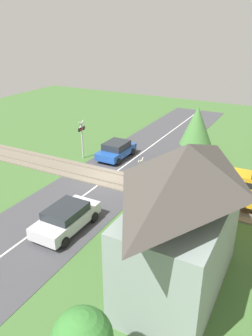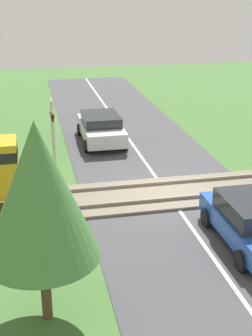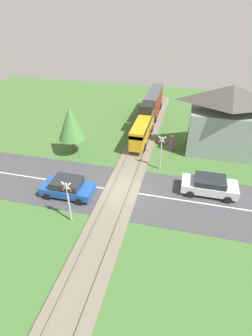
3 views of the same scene
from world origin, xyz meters
The scene contains 11 objects.
ground_plane centered at (0.00, 0.00, 0.00)m, with size 60.00×60.00×0.00m, color #426B33.
road_surface centered at (0.00, 0.00, 0.01)m, with size 48.00×6.40×0.02m.
track_bed centered at (0.00, 0.00, 0.07)m, with size 2.80×48.00×0.24m.
train centered at (0.00, 12.82, 1.86)m, with size 1.58×14.57×3.18m.
car_near_crossing centered at (-3.91, -1.44, 0.77)m, with size 4.00×2.06×1.46m.
car_far_side centered at (6.75, 1.44, 0.76)m, with size 4.25×2.06×1.43m.
crossing_signal_west_approach centered at (-2.54, -3.99, 2.11)m, with size 0.90×0.18×3.31m.
crossing_signal_east_approach centered at (2.54, 3.99, 2.11)m, with size 0.90×0.18×3.31m.
station_building centered at (7.95, 8.45, 3.28)m, with size 7.09×3.79×6.69m.
pedestrian_by_station centered at (3.23, 7.58, 0.80)m, with size 0.43×0.43×1.75m.
tree_roadside_hedge centered at (-6.08, 4.77, 3.23)m, with size 2.59×2.59×4.79m.
Camera 3 is at (4.33, -16.00, 13.05)m, focal length 28.00 mm.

